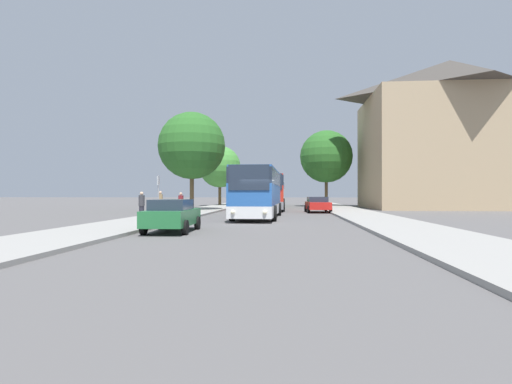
{
  "coord_description": "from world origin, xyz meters",
  "views": [
    {
      "loc": [
        1.49,
        -23.34,
        1.71
      ],
      "look_at": [
        -1.36,
        11.05,
        1.84
      ],
      "focal_mm": 28.0,
      "sensor_mm": 36.0,
      "label": 1
    }
  ],
  "objects_px": {
    "bus_stop_sign": "(158,192)",
    "tree_left_near": "(192,146)",
    "bus_rear": "(274,192)",
    "pedestrian_walking_back": "(160,202)",
    "parked_car_right_near": "(318,204)",
    "bus_middle": "(271,192)",
    "parked_car_left_curb": "(172,215)",
    "pedestrian_waiting_far": "(142,205)",
    "pedestrian_waiting_near": "(181,204)",
    "tree_left_far": "(220,167)",
    "bus_front": "(258,192)",
    "tree_right_near": "(326,157)"
  },
  "relations": [
    {
      "from": "parked_car_right_near",
      "to": "tree_left_far",
      "type": "height_order",
      "value": "tree_left_far"
    },
    {
      "from": "bus_stop_sign",
      "to": "pedestrian_waiting_far",
      "type": "distance_m",
      "value": 1.79
    },
    {
      "from": "pedestrian_waiting_near",
      "to": "tree_right_near",
      "type": "xyz_separation_m",
      "value": [
        12.35,
        24.96,
        5.53
      ]
    },
    {
      "from": "parked_car_left_curb",
      "to": "tree_left_far",
      "type": "xyz_separation_m",
      "value": [
        -4.23,
        36.38,
        4.59
      ]
    },
    {
      "from": "bus_rear",
      "to": "pedestrian_waiting_near",
      "type": "distance_m",
      "value": 27.94
    },
    {
      "from": "parked_car_right_near",
      "to": "bus_stop_sign",
      "type": "distance_m",
      "value": 15.78
    },
    {
      "from": "bus_front",
      "to": "pedestrian_walking_back",
      "type": "bearing_deg",
      "value": 165.36
    },
    {
      "from": "tree_right_near",
      "to": "bus_middle",
      "type": "bearing_deg",
      "value": -119.63
    },
    {
      "from": "bus_stop_sign",
      "to": "pedestrian_waiting_near",
      "type": "distance_m",
      "value": 2.56
    },
    {
      "from": "bus_front",
      "to": "pedestrian_waiting_far",
      "type": "xyz_separation_m",
      "value": [
        -6.8,
        -4.04,
        -0.81
      ]
    },
    {
      "from": "bus_rear",
      "to": "pedestrian_walking_back",
      "type": "xyz_separation_m",
      "value": [
        -7.72,
        -24.87,
        -0.84
      ]
    },
    {
      "from": "bus_middle",
      "to": "pedestrian_walking_back",
      "type": "bearing_deg",
      "value": -128.17
    },
    {
      "from": "parked_car_right_near",
      "to": "pedestrian_waiting_far",
      "type": "relative_size",
      "value": 2.71
    },
    {
      "from": "bus_front",
      "to": "pedestrian_waiting_far",
      "type": "height_order",
      "value": "bus_front"
    },
    {
      "from": "pedestrian_waiting_far",
      "to": "tree_left_near",
      "type": "bearing_deg",
      "value": 160.54
    },
    {
      "from": "bus_stop_sign",
      "to": "pedestrian_walking_back",
      "type": "distance_m",
      "value": 5.05
    },
    {
      "from": "bus_rear",
      "to": "pedestrian_waiting_far",
      "type": "bearing_deg",
      "value": -101.2
    },
    {
      "from": "pedestrian_walking_back",
      "to": "bus_rear",
      "type": "bearing_deg",
      "value": 52.27
    },
    {
      "from": "bus_front",
      "to": "tree_right_near",
      "type": "xyz_separation_m",
      "value": [
        6.96,
        24.65,
        4.7
      ]
    },
    {
      "from": "bus_stop_sign",
      "to": "tree_left_near",
      "type": "bearing_deg",
      "value": 94.38
    },
    {
      "from": "parked_car_right_near",
      "to": "bus_rear",
      "type": "bearing_deg",
      "value": -78.68
    },
    {
      "from": "pedestrian_walking_back",
      "to": "tree_right_near",
      "type": "bearing_deg",
      "value": 36.38
    },
    {
      "from": "bus_stop_sign",
      "to": "tree_left_near",
      "type": "height_order",
      "value": "tree_left_near"
    },
    {
      "from": "parked_car_left_curb",
      "to": "tree_right_near",
      "type": "bearing_deg",
      "value": 72.23
    },
    {
      "from": "parked_car_right_near",
      "to": "pedestrian_walking_back",
      "type": "height_order",
      "value": "pedestrian_walking_back"
    },
    {
      "from": "parked_car_left_curb",
      "to": "bus_front",
      "type": "bearing_deg",
      "value": 71.67
    },
    {
      "from": "bus_rear",
      "to": "tree_right_near",
      "type": "distance_m",
      "value": 8.68
    },
    {
      "from": "parked_car_left_curb",
      "to": "bus_middle",
      "type": "bearing_deg",
      "value": 80.05
    },
    {
      "from": "tree_left_near",
      "to": "parked_car_right_near",
      "type": "bearing_deg",
      "value": -7.31
    },
    {
      "from": "parked_car_right_near",
      "to": "bus_middle",
      "type": "bearing_deg",
      "value": -46.27
    },
    {
      "from": "tree_left_far",
      "to": "bus_rear",
      "type": "bearing_deg",
      "value": 7.5
    },
    {
      "from": "bus_stop_sign",
      "to": "tree_right_near",
      "type": "height_order",
      "value": "tree_right_near"
    },
    {
      "from": "bus_middle",
      "to": "parked_car_left_curb",
      "type": "height_order",
      "value": "bus_middle"
    },
    {
      "from": "parked_car_right_near",
      "to": "pedestrian_walking_back",
      "type": "relative_size",
      "value": 2.6
    },
    {
      "from": "bus_front",
      "to": "pedestrian_walking_back",
      "type": "height_order",
      "value": "bus_front"
    },
    {
      "from": "bus_middle",
      "to": "pedestrian_walking_back",
      "type": "distance_m",
      "value": 13.37
    },
    {
      "from": "bus_front",
      "to": "pedestrian_walking_back",
      "type": "relative_size",
      "value": 6.19
    },
    {
      "from": "bus_front",
      "to": "pedestrian_waiting_near",
      "type": "height_order",
      "value": "bus_front"
    },
    {
      "from": "pedestrian_walking_back",
      "to": "tree_left_far",
      "type": "relative_size",
      "value": 0.22
    },
    {
      "from": "parked_car_left_curb",
      "to": "parked_car_right_near",
      "type": "xyz_separation_m",
      "value": [
        7.76,
        19.0,
        -0.02
      ]
    },
    {
      "from": "pedestrian_waiting_near",
      "to": "tree_left_near",
      "type": "xyz_separation_m",
      "value": [
        -1.84,
        10.58,
        5.35
      ]
    },
    {
      "from": "bus_rear",
      "to": "pedestrian_walking_back",
      "type": "height_order",
      "value": "bus_rear"
    },
    {
      "from": "bus_front",
      "to": "pedestrian_walking_back",
      "type": "xyz_separation_m",
      "value": [
        -7.7,
        2.2,
        -0.77
      ]
    },
    {
      "from": "bus_front",
      "to": "bus_stop_sign",
      "type": "relative_size",
      "value": 3.95
    },
    {
      "from": "parked_car_left_curb",
      "to": "pedestrian_waiting_far",
      "type": "relative_size",
      "value": 2.49
    },
    {
      "from": "bus_rear",
      "to": "bus_stop_sign",
      "type": "bearing_deg",
      "value": -100.78
    },
    {
      "from": "parked_car_left_curb",
      "to": "pedestrian_waiting_far",
      "type": "bearing_deg",
      "value": 119.34
    },
    {
      "from": "bus_middle",
      "to": "tree_right_near",
      "type": "bearing_deg",
      "value": 58.9
    },
    {
      "from": "bus_stop_sign",
      "to": "pedestrian_waiting_near",
      "type": "bearing_deg",
      "value": 69.27
    },
    {
      "from": "tree_right_near",
      "to": "parked_car_right_near",
      "type": "bearing_deg",
      "value": -98.04
    }
  ]
}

